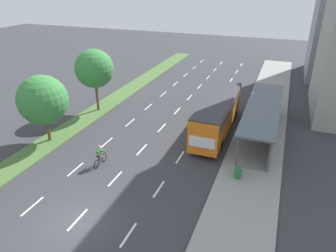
{
  "coord_description": "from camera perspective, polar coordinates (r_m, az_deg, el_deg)",
  "views": [
    {
      "loc": [
        10.46,
        -11.7,
        13.45
      ],
      "look_at": [
        1.33,
        12.26,
        1.2
      ],
      "focal_mm": 33.31,
      "sensor_mm": 36.0,
      "label": 1
    }
  ],
  "objects": [
    {
      "name": "trash_bin",
      "position": [
        23.54,
        12.65,
        -8.34
      ],
      "size": [
        0.52,
        0.52,
        0.85
      ],
      "primitive_type": "cylinder",
      "color": "#286B38",
      "rests_on": "sidewalk_right"
    },
    {
      "name": "median_tree_third",
      "position": [
        34.22,
        -13.33,
        10.17
      ],
      "size": [
        4.08,
        4.08,
        6.71
      ],
      "color": "brown",
      "rests_on": "median_strip"
    },
    {
      "name": "bus",
      "position": [
        29.61,
        9.11,
        2.58
      ],
      "size": [
        2.54,
        11.29,
        3.37
      ],
      "color": "orange",
      "rests_on": "ground"
    },
    {
      "name": "lane_divider_center",
      "position": [
        34.78,
        1.68,
        2.77
      ],
      "size": [
        0.14,
        48.24,
        0.01
      ],
      "color": "white",
      "rests_on": "ground"
    },
    {
      "name": "cyclist",
      "position": [
        25.11,
        -12.39,
        -5.41
      ],
      "size": [
        0.46,
        1.82,
        1.71
      ],
      "color": "black",
      "rests_on": "ground"
    },
    {
      "name": "sidewalk_right",
      "position": [
        34.43,
        17.16,
        1.47
      ],
      "size": [
        4.5,
        52.0,
        0.15
      ],
      "primitive_type": "cube",
      "color": "gray",
      "rests_on": "ground"
    },
    {
      "name": "median_tree_second",
      "position": [
        28.81,
        -21.93,
        4.43
      ],
      "size": [
        4.3,
        4.3,
        6.01
      ],
      "color": "brown",
      "rests_on": "median_strip"
    },
    {
      "name": "lane_divider_right",
      "position": [
        33.89,
        7.28,
        1.94
      ],
      "size": [
        0.14,
        48.24,
        0.01
      ],
      "color": "white",
      "rests_on": "ground"
    },
    {
      "name": "bus_shelter",
      "position": [
        29.78,
        17.38,
        1.41
      ],
      "size": [
        2.9,
        13.64,
        2.86
      ],
      "color": "gray",
      "rests_on": "sidewalk_right"
    },
    {
      "name": "lane_divider_left",
      "position": [
        35.99,
        -3.59,
        3.54
      ],
      "size": [
        0.14,
        48.24,
        0.01
      ],
      "color": "white",
      "rests_on": "ground"
    },
    {
      "name": "ground_plane",
      "position": [
        20.67,
        -16.42,
        -16.34
      ],
      "size": [
        140.0,
        140.0,
        0.0
      ],
      "primitive_type": "plane",
      "color": "#38383D"
    },
    {
      "name": "median_strip",
      "position": [
        39.2,
        -9.2,
        5.22
      ],
      "size": [
        2.6,
        52.0,
        0.12
      ],
      "primitive_type": "cube",
      "color": "#4C7038",
      "rests_on": "ground"
    }
  ]
}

